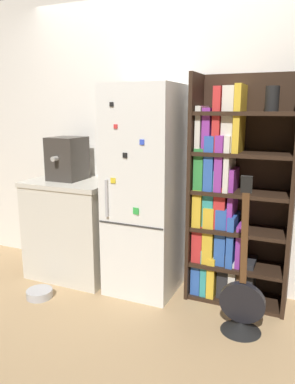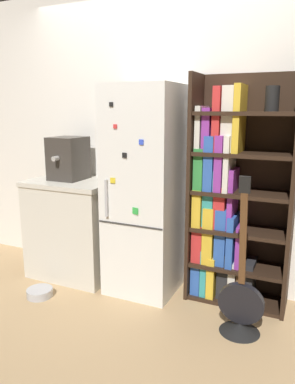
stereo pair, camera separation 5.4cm
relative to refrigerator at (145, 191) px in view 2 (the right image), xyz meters
The scene contains 8 objects.
ground_plane 0.89m from the refrigerator, 89.98° to the right, with size 16.00×16.00×0.00m, color tan.
wall_back 0.53m from the refrigerator, 89.99° to the left, with size 8.00×0.05×2.60m.
refrigerator is the anchor object (origin of this frame).
bookshelf 0.70m from the refrigerator, 10.60° to the left, with size 0.79×0.36×1.82m.
kitchen_counter 0.84m from the refrigerator, behind, with size 0.79×0.60×0.91m.
espresso_machine 0.82m from the refrigerator, behind, with size 0.29×0.37×0.39m.
guitar 1.20m from the refrigerator, 21.34° to the right, with size 0.32×0.29×1.15m.
pet_bowl 1.23m from the refrigerator, 144.44° to the right, with size 0.22×0.22×0.07m.
Camera 2 is at (1.30, -2.63, 1.55)m, focal length 35.00 mm.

